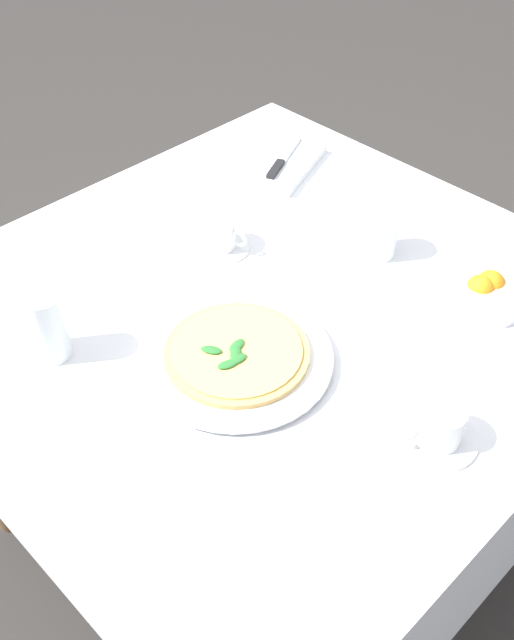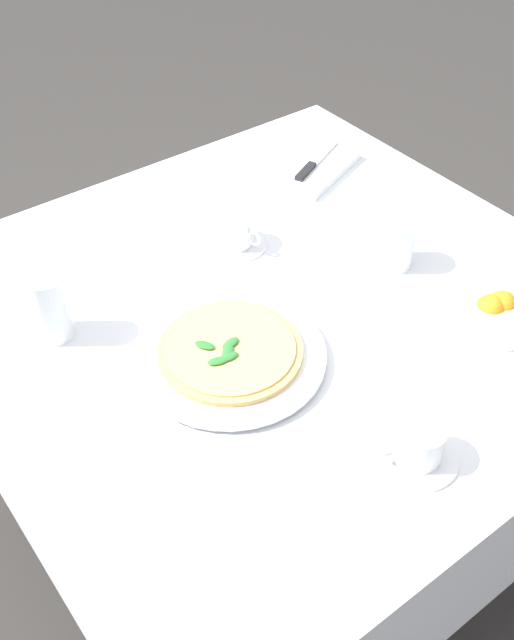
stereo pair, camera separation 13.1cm
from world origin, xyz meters
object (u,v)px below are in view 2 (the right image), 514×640
object	(u,v)px
pizza	(230,350)
napkin_folded	(314,167)
coffee_cup_center_back	(418,444)
water_glass_far_left	(50,310)
pizza_plate	(230,356)
water_glass_near_right	(395,244)
citrus_bowl	(495,312)
dinner_knife	(315,161)
coffee_cup_back_corner	(235,232)

from	to	relation	value
pizza	napkin_folded	distance (m)	0.63
coffee_cup_center_back	water_glass_far_left	size ratio (longest dim) A/B	1.02
pizza_plate	water_glass_near_right	world-z (taller)	water_glass_near_right
citrus_bowl	water_glass_near_right	bearing A→B (deg)	95.06
water_glass_near_right	napkin_folded	xyz separation A→B (m)	(0.10, 0.35, -0.04)
pizza	water_glass_near_right	world-z (taller)	water_glass_near_right
water_glass_far_left	citrus_bowl	size ratio (longest dim) A/B	0.85
coffee_cup_center_back	citrus_bowl	size ratio (longest dim) A/B	0.87
dinner_knife	citrus_bowl	size ratio (longest dim) A/B	1.23
pizza_plate	citrus_bowl	size ratio (longest dim) A/B	2.16
coffee_cup_center_back	water_glass_near_right	bearing A→B (deg)	49.60
pizza_plate	coffee_cup_back_corner	bearing A→B (deg)	52.89
citrus_bowl	napkin_folded	bearing A→B (deg)	82.35
coffee_cup_center_back	napkin_folded	bearing A→B (deg)	60.46
pizza_plate	dinner_knife	world-z (taller)	dinner_knife
water_glass_far_left	pizza_plate	bearing A→B (deg)	-48.74
coffee_cup_back_corner	citrus_bowl	distance (m)	0.52
citrus_bowl	coffee_cup_center_back	bearing A→B (deg)	-158.60
water_glass_near_right	citrus_bowl	distance (m)	0.23
coffee_cup_center_back	water_glass_far_left	distance (m)	0.65
napkin_folded	citrus_bowl	bearing A→B (deg)	-117.66
water_glass_far_left	coffee_cup_center_back	bearing A→B (deg)	-61.34
pizza_plate	water_glass_far_left	world-z (taller)	water_glass_far_left
pizza	coffee_cup_center_back	bearing A→B (deg)	-72.70
coffee_cup_center_back	water_glass_far_left	world-z (taller)	water_glass_far_left
water_glass_near_right	napkin_folded	bearing A→B (deg)	74.40
coffee_cup_center_back	water_glass_near_right	world-z (taller)	water_glass_near_right
pizza_plate	pizza	size ratio (longest dim) A/B	1.32
citrus_bowl	pizza	bearing A→B (deg)	154.59
pizza	coffee_cup_center_back	distance (m)	0.35
pizza_plate	dinner_knife	distance (m)	0.64
coffee_cup_center_back	dinner_knife	xyz separation A→B (m)	(0.41, 0.71, -0.01)
pizza	coffee_cup_back_corner	xyz separation A→B (m)	(0.20, 0.26, 0.01)
coffee_cup_center_back	dinner_knife	bearing A→B (deg)	60.35
pizza	dinner_knife	distance (m)	0.64
pizza	coffee_cup_center_back	size ratio (longest dim) A/B	1.88
coffee_cup_back_corner	water_glass_near_right	bearing A→B (deg)	-48.18
water_glass_near_right	citrus_bowl	bearing A→B (deg)	-84.94
coffee_cup_center_back	napkin_folded	distance (m)	0.82
water_glass_far_left	dinner_knife	world-z (taller)	water_glass_far_left
napkin_folded	pizza_plate	bearing A→B (deg)	-163.01
coffee_cup_center_back	citrus_bowl	world-z (taller)	coffee_cup_center_back
pizza	water_glass_far_left	size ratio (longest dim) A/B	1.91
water_glass_far_left	dinner_knife	size ratio (longest dim) A/B	0.69
pizza_plate	coffee_cup_back_corner	xyz separation A→B (m)	(0.20, 0.26, 0.02)
pizza_plate	dinner_knife	xyz separation A→B (m)	(0.51, 0.38, 0.01)
water_glass_far_left	citrus_bowl	distance (m)	0.77
pizza_plate	coffee_cup_center_back	xyz separation A→B (m)	(0.10, -0.33, 0.02)
pizza_plate	citrus_bowl	distance (m)	0.47
water_glass_near_right	napkin_folded	distance (m)	0.37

